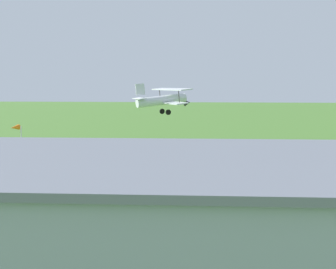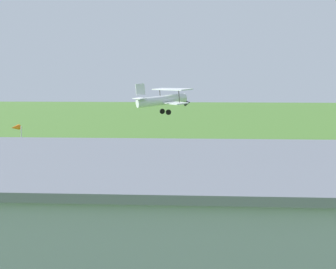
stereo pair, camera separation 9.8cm
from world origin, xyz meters
name	(u,v)px [view 1 (the left image)]	position (x,y,z in m)	size (l,w,h in m)	color
ground_plane	(211,170)	(0.00, 0.00, 0.00)	(400.00, 400.00, 0.00)	#47752D
hangar	(175,219)	(1.82, 30.74, 3.18)	(31.56, 16.88, 6.34)	#99A3AD
biplane	(164,99)	(5.64, -0.95, 8.20)	(7.28, 8.85, 3.69)	silver
person_by_parked_cars	(299,197)	(-7.07, 16.10, 0.85)	(0.51, 0.51, 1.71)	#72338C
windsock	(16,131)	(21.58, 4.39, 4.84)	(1.22, 1.41, 5.50)	silver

